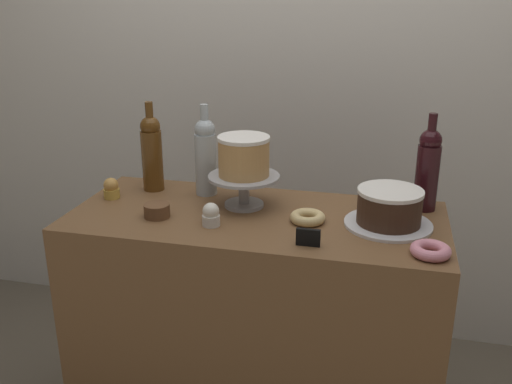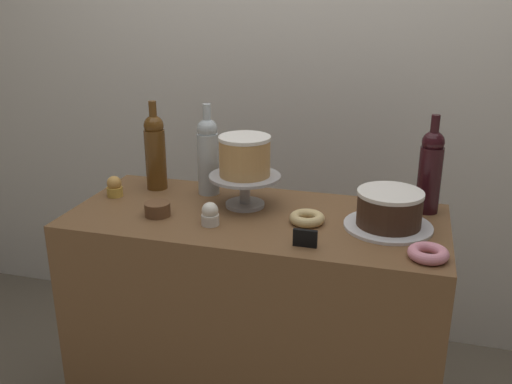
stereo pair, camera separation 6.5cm
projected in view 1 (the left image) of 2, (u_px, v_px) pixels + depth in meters
The scene contains 15 objects.
back_wall at pixel (301, 59), 2.48m from camera, with size 6.00×0.05×2.60m.
display_counter at pixel (256, 332), 1.99m from camera, with size 1.22×0.54×0.89m.
cake_stand_pedestal at pixel (244, 185), 1.89m from camera, with size 0.24×0.24×0.11m.
white_layer_cake at pixel (244, 156), 1.86m from camera, with size 0.17×0.17×0.13m.
silver_serving_platter at pixel (388, 224), 1.75m from camera, with size 0.27×0.27×0.01m.
chocolate_round_cake at pixel (389, 206), 1.73m from camera, with size 0.20×0.20×0.11m.
wine_bottle_dark_red at pixel (428, 168), 1.84m from camera, with size 0.08×0.08×0.33m.
wine_bottle_amber at pixel (152, 152), 2.03m from camera, with size 0.08×0.08×0.33m.
wine_bottle_clear at pixel (206, 155), 1.98m from camera, with size 0.08×0.08×0.33m.
cupcake_caramel at pixel (111, 189), 1.98m from camera, with size 0.06×0.06×0.07m.
cupcake_vanilla at pixel (211, 215), 1.75m from camera, with size 0.06×0.06×0.07m.
donut_pink at pixel (431, 250), 1.55m from camera, with size 0.11×0.11×0.03m.
donut_glazed at pixel (308, 217), 1.78m from camera, with size 0.11×0.11×0.03m.
cookie_stack at pixel (157, 210), 1.82m from camera, with size 0.08×0.08×0.04m.
price_sign_chalkboard at pixel (308, 237), 1.61m from camera, with size 0.07×0.01×0.05m.
Camera 1 is at (0.40, -1.66, 1.59)m, focal length 39.45 mm.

